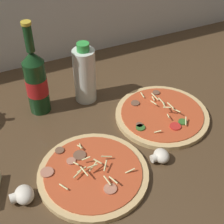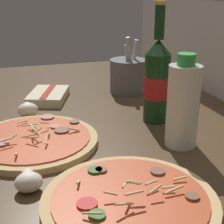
# 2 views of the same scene
# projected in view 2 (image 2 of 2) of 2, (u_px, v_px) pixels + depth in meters

# --- Properties ---
(counter_slab) EXTENTS (1.60, 0.90, 0.03)m
(counter_slab) POSITION_uv_depth(u_px,v_px,m) (84.00, 152.00, 0.71)
(counter_slab) COLOR #4C3823
(counter_slab) RESTS_ON ground
(pizza_near) EXTENTS (0.27, 0.27, 0.04)m
(pizza_near) POSITION_uv_depth(u_px,v_px,m) (34.00, 140.00, 0.72)
(pizza_near) COLOR tan
(pizza_near) RESTS_ON counter_slab
(pizza_far) EXTENTS (0.27, 0.27, 0.05)m
(pizza_far) POSITION_uv_depth(u_px,v_px,m) (129.00, 201.00, 0.52)
(pizza_far) COLOR tan
(pizza_far) RESTS_ON counter_slab
(beer_bottle) EXTENTS (0.06, 0.06, 0.28)m
(beer_bottle) POSITION_uv_depth(u_px,v_px,m) (157.00, 80.00, 0.81)
(beer_bottle) COLOR #143819
(beer_bottle) RESTS_ON counter_slab
(oil_bottle) EXTENTS (0.07, 0.07, 0.19)m
(oil_bottle) POSITION_uv_depth(u_px,v_px,m) (183.00, 105.00, 0.69)
(oil_bottle) COLOR silver
(oil_bottle) RESTS_ON counter_slab
(mushroom_left) EXTENTS (0.05, 0.05, 0.03)m
(mushroom_left) POSITION_uv_depth(u_px,v_px,m) (29.00, 181.00, 0.56)
(mushroom_left) COLOR white
(mushroom_left) RESTS_ON counter_slab
(mushroom_right) EXTENTS (0.05, 0.05, 0.04)m
(mushroom_right) POSITION_uv_depth(u_px,v_px,m) (28.00, 110.00, 0.87)
(mushroom_right) COLOR white
(mushroom_right) RESTS_ON counter_slab
(utensil_crock) EXTENTS (0.11, 0.11, 0.17)m
(utensil_crock) POSITION_uv_depth(u_px,v_px,m) (128.00, 75.00, 1.06)
(utensil_crock) COLOR slate
(utensil_crock) RESTS_ON counter_slab
(dish_towel) EXTENTS (0.17, 0.14, 0.03)m
(dish_towel) POSITION_uv_depth(u_px,v_px,m) (48.00, 96.00, 1.00)
(dish_towel) COLOR beige
(dish_towel) RESTS_ON counter_slab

